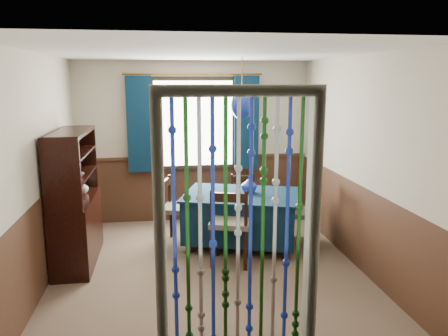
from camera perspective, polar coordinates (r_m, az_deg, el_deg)
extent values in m
plane|color=brown|center=(5.30, -2.05, -13.23)|extent=(4.00, 4.00, 0.00)
plane|color=silver|center=(4.83, -2.27, 14.87)|extent=(4.00, 4.00, 0.00)
plane|color=#C1B79E|center=(6.87, -3.98, 3.37)|extent=(3.60, 0.00, 3.60)
plane|color=#C1B79E|center=(2.99, 2.06, -7.26)|extent=(3.60, 0.00, 3.60)
plane|color=#C1B79E|center=(5.05, -22.91, -0.44)|extent=(0.00, 4.00, 4.00)
plane|color=#C1B79E|center=(5.41, 17.17, 0.68)|extent=(0.00, 4.00, 4.00)
plane|color=#44291A|center=(7.00, -3.89, -2.74)|extent=(3.60, 0.00, 3.60)
plane|color=#44291A|center=(3.32, 1.91, -19.52)|extent=(3.60, 0.00, 3.60)
plane|color=#44291A|center=(5.24, -22.12, -8.50)|extent=(0.00, 4.00, 4.00)
plane|color=#44291A|center=(5.58, 16.58, -6.91)|extent=(0.00, 4.00, 4.00)
cube|color=black|center=(6.79, -3.98, 5.81)|extent=(1.32, 0.12, 1.42)
cube|color=#0A2035|center=(5.93, 2.22, -6.32)|extent=(1.67, 1.37, 0.57)
cube|color=#0A2035|center=(5.84, 2.25, -3.52)|extent=(1.74, 1.45, 0.03)
cylinder|color=black|center=(5.81, -4.13, -10.22)|extent=(0.07, 0.07, 0.14)
cylinder|color=black|center=(5.66, 7.75, -10.88)|extent=(0.07, 0.07, 0.14)
cylinder|color=black|center=(6.46, -2.62, -7.92)|extent=(0.07, 0.07, 0.14)
cylinder|color=black|center=(6.33, 7.97, -8.44)|extent=(0.07, 0.07, 0.14)
cylinder|color=black|center=(5.27, -1.57, -10.48)|extent=(0.05, 0.05, 0.49)
cylinder|color=black|center=(5.21, 2.84, -10.72)|extent=(0.05, 0.05, 0.49)
cylinder|color=black|center=(5.61, -0.88, -9.06)|extent=(0.05, 0.05, 0.49)
cylinder|color=black|center=(5.56, 3.25, -9.26)|extent=(0.05, 0.05, 0.49)
cube|color=#5B5549|center=(5.32, 0.92, -7.07)|extent=(0.59, 0.58, 0.07)
cube|color=black|center=(5.02, 0.62, -3.88)|extent=(0.41, 0.16, 0.11)
cylinder|color=black|center=(5.09, -1.62, -5.45)|extent=(0.04, 0.04, 0.48)
cylinder|color=black|center=(5.04, 2.88, -5.64)|extent=(0.04, 0.04, 0.48)
cylinder|color=black|center=(6.74, 3.81, -5.88)|extent=(0.04, 0.04, 0.41)
cylinder|color=black|center=(6.71, 1.04, -5.95)|extent=(0.04, 0.04, 0.41)
cylinder|color=black|center=(6.45, 4.17, -6.69)|extent=(0.04, 0.04, 0.41)
cylinder|color=black|center=(6.42, 1.27, -6.77)|extent=(0.04, 0.04, 0.41)
cube|color=#5B5549|center=(6.51, 2.59, -4.34)|extent=(0.44, 0.42, 0.06)
cube|color=black|center=(6.59, 2.46, -1.41)|extent=(0.35, 0.07, 0.09)
cylinder|color=black|center=(6.64, 3.84, -2.48)|extent=(0.04, 0.04, 0.41)
cylinder|color=black|center=(6.61, 1.04, -2.53)|extent=(0.04, 0.04, 0.41)
cylinder|color=black|center=(6.32, -6.93, -6.93)|extent=(0.04, 0.04, 0.46)
cylinder|color=black|center=(5.98, -7.96, -8.01)|extent=(0.04, 0.04, 0.46)
cylinder|color=black|center=(6.23, -3.83, -7.14)|extent=(0.04, 0.04, 0.46)
cylinder|color=black|center=(5.89, -4.69, -8.26)|extent=(0.04, 0.04, 0.46)
cube|color=#5B5549|center=(6.02, -5.90, -5.23)|extent=(0.55, 0.56, 0.06)
cube|color=black|center=(5.99, -7.67, -2.03)|extent=(0.16, 0.38, 0.10)
cylinder|color=black|center=(6.19, -7.12, -2.93)|extent=(0.04, 0.04, 0.45)
cylinder|color=black|center=(5.85, -8.17, -3.80)|extent=(0.04, 0.04, 0.45)
cylinder|color=black|center=(5.77, 11.79, -8.88)|extent=(0.05, 0.05, 0.46)
cylinder|color=black|center=(6.12, 12.02, -7.70)|extent=(0.05, 0.05, 0.46)
cylinder|color=black|center=(5.79, 8.27, -8.66)|extent=(0.05, 0.05, 0.46)
cylinder|color=black|center=(6.14, 8.71, -7.49)|extent=(0.05, 0.05, 0.46)
cube|color=#5B5549|center=(5.87, 10.28, -5.75)|extent=(0.58, 0.59, 0.06)
cube|color=black|center=(5.77, 12.25, -2.63)|extent=(0.19, 0.38, 0.10)
cylinder|color=black|center=(5.63, 12.08, -4.50)|extent=(0.04, 0.04, 0.45)
cylinder|color=black|center=(5.99, 12.29, -3.55)|extent=(0.04, 0.04, 0.45)
cube|color=black|center=(5.68, -18.60, -7.70)|extent=(0.43, 1.24, 0.81)
cube|color=black|center=(4.91, -20.38, -0.93)|extent=(0.38, 0.05, 0.81)
cube|color=black|center=(6.05, -18.12, 1.43)|extent=(0.38, 0.05, 0.81)
cube|color=black|center=(5.42, -19.40, 4.38)|extent=(0.38, 1.24, 0.04)
cube|color=black|center=(5.52, -21.12, 0.31)|extent=(0.03, 1.22, 0.81)
cube|color=black|center=(5.50, -18.75, -0.84)|extent=(0.33, 1.16, 0.02)
cube|color=black|center=(5.45, -18.92, 1.91)|extent=(0.33, 1.16, 0.02)
cylinder|color=olive|center=(5.65, 2.36, 11.28)|extent=(0.01, 0.01, 0.61)
ellipsoid|color=navy|center=(5.66, 2.34, 8.20)|extent=(0.29, 0.29, 0.36)
cylinder|color=olive|center=(5.65, 2.35, 10.02)|extent=(0.09, 0.09, 0.03)
imported|color=navy|center=(5.88, 3.30, -2.27)|extent=(0.20, 0.20, 0.20)
imported|color=beige|center=(5.28, -18.97, -0.89)|extent=(0.31, 0.31, 0.06)
imported|color=beige|center=(5.75, -18.05, -2.32)|extent=(0.20, 0.20, 0.18)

